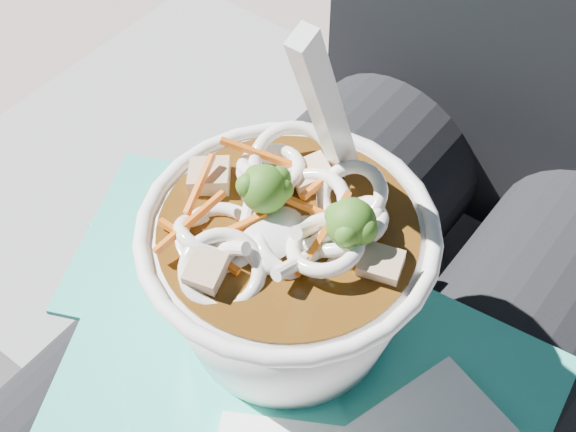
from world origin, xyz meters
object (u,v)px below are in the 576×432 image
Objects in this scene: lap at (331,395)px; person_body at (405,288)px; plastic_bag at (254,324)px; stone_ledge at (399,427)px; udon_bowl at (288,265)px.

lap is 0.48× the size of person_body.
person_body reaches higher than plastic_bag.
stone_ledge is at bearing 90.00° from lap.
udon_bowl is at bearing 32.81° from plastic_bag.
plastic_bag reaches higher than stone_ledge.
udon_bowl is at bearing -98.32° from stone_ledge.
stone_ledge is 0.33m from person_body.
person_body is 0.14m from plastic_bag.
lap is 0.10m from person_body.
udon_bowl is (-0.02, -0.02, 0.15)m from lap.
udon_bowl is (-0.02, -0.11, 0.13)m from person_body.
person_body is 2.81× the size of plastic_bag.
plastic_bag is (-0.04, -0.12, 0.06)m from person_body.
stone_ledge is at bearing 90.00° from person_body.
person_body is (0.00, 0.09, 0.03)m from lap.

